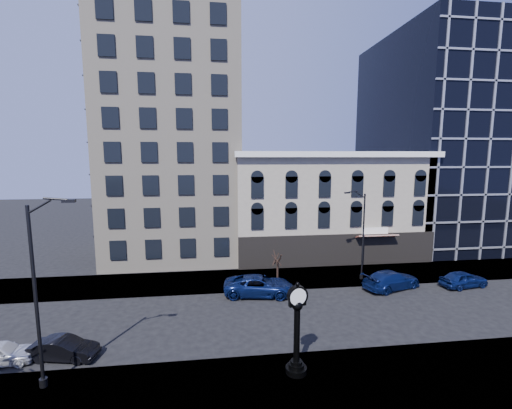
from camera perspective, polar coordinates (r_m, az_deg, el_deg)
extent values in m
plane|color=black|center=(26.75, -3.36, -18.54)|extent=(160.00, 160.00, 0.00)
cube|color=gray|center=(34.06, -4.28, -12.46)|extent=(160.00, 6.00, 0.12)
cube|color=gray|center=(19.89, -1.60, -28.67)|extent=(160.00, 6.00, 0.12)
cube|color=#BCAE97|center=(43.71, -13.57, 17.04)|extent=(15.00, 15.00, 38.00)
cube|color=#A49A87|center=(42.53, 11.43, -0.22)|extent=(22.00, 10.00, 12.00)
cube|color=white|center=(37.23, 14.25, 8.13)|extent=(22.60, 0.80, 0.60)
cube|color=black|center=(38.72, 13.64, -7.44)|extent=(22.00, 0.30, 3.60)
cube|color=maroon|center=(39.44, 19.47, -5.00)|extent=(4.50, 1.18, 0.55)
cube|color=black|center=(56.06, 29.96, 9.02)|extent=(20.00, 20.00, 28.00)
cylinder|color=black|center=(21.06, 6.71, -25.67)|extent=(1.18, 1.18, 0.32)
cylinder|color=black|center=(20.92, 6.72, -25.05)|extent=(0.86, 0.86, 0.21)
cylinder|color=black|center=(20.81, 6.73, -24.61)|extent=(0.64, 0.64, 0.17)
cylinder|color=black|center=(19.99, 6.81, -20.67)|extent=(0.34, 0.34, 3.11)
sphere|color=black|center=(19.25, 6.90, -16.33)|extent=(0.60, 0.60, 0.60)
cube|color=black|center=(19.20, 6.90, -16.04)|extent=(0.99, 0.44, 0.27)
cylinder|color=black|center=(19.03, 6.93, -14.86)|extent=(1.16, 0.58, 1.11)
cylinder|color=white|center=(18.87, 7.07, -15.07)|extent=(0.92, 0.23, 0.94)
cylinder|color=white|center=(19.20, 6.79, -14.65)|extent=(0.92, 0.23, 0.94)
sphere|color=black|center=(18.80, 6.96, -13.05)|extent=(0.21, 0.21, 0.21)
cylinder|color=black|center=(20.87, -32.83, -13.11)|extent=(0.18, 0.18, 9.50)
cylinder|color=black|center=(22.80, -31.90, -23.86)|extent=(0.40, 0.40, 0.44)
cube|color=black|center=(18.93, -28.18, 0.53)|extent=(0.61, 0.25, 0.15)
cylinder|color=black|center=(34.54, 17.42, -5.18)|extent=(0.16, 0.16, 8.36)
cylinder|color=black|center=(35.63, 17.15, -11.44)|extent=(0.35, 0.35, 0.39)
cube|color=black|center=(32.84, 15.06, 1.90)|extent=(0.56, 0.30, 0.14)
cylinder|color=black|center=(33.36, 3.60, -10.89)|extent=(0.19, 0.19, 2.09)
imported|color=black|center=(24.79, -29.35, -20.19)|extent=(4.09, 2.07, 1.29)
imported|color=#0C194C|center=(30.48, 0.55, -13.36)|extent=(6.44, 3.65, 1.70)
imported|color=#0C194C|center=(34.17, 21.64, -11.59)|extent=(6.12, 4.02, 1.65)
imported|color=#0C194C|center=(37.51, 31.29, -10.57)|extent=(4.64, 2.43, 1.50)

